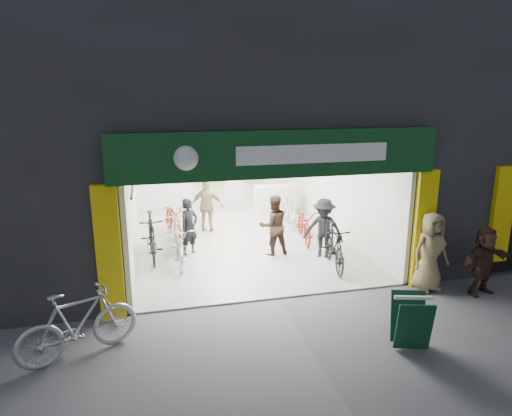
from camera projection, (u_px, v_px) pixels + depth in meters
name	position (u px, v px, depth m)	size (l,w,h in m)	color
ground	(278.00, 299.00, 9.47)	(60.00, 60.00, 0.00)	#56565B
building	(261.00, 86.00, 13.28)	(17.00, 10.27, 8.00)	#232326
bike_left_front	(180.00, 244.00, 11.31)	(0.67, 1.92, 1.01)	#B2B2B7
bike_left_midfront	(152.00, 237.00, 11.56)	(0.56, 1.99, 1.20)	black
bike_left_midback	(174.00, 219.00, 13.41)	(0.70, 2.00, 1.05)	maroon
bike_left_back	(175.00, 228.00, 12.67)	(0.46, 1.64, 0.99)	#BDBCC1
bike_right_front	(334.00, 247.00, 10.98)	(0.52, 1.85, 1.11)	black
bike_right_mid	(305.00, 225.00, 12.98)	(0.66, 1.88, 0.99)	maroon
bike_right_back	(288.00, 210.00, 14.40)	(0.49, 1.73, 1.04)	#B0B1B5
parked_bike	(78.00, 324.00, 7.31)	(0.55, 1.95, 1.17)	#B0B0B5
customer_a	(189.00, 227.00, 11.80)	(0.56, 0.36, 1.52)	black
customer_b	(274.00, 226.00, 11.80)	(0.78, 0.61, 1.62)	#372319
customer_c	(324.00, 229.00, 11.58)	(1.02, 0.59, 1.58)	black
customer_d	(207.00, 206.00, 13.69)	(0.97, 0.41, 1.66)	#958456
pedestrian_near	(430.00, 252.00, 9.72)	(0.85, 0.55, 1.74)	olive
pedestrian_far	(484.00, 261.00, 9.56)	(1.38, 0.44, 1.49)	#3D271C
sandwich_board	(411.00, 320.00, 7.60)	(0.73, 0.74, 0.90)	#0D3620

